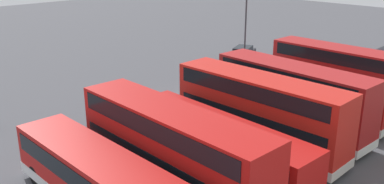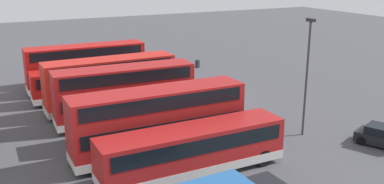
# 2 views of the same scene
# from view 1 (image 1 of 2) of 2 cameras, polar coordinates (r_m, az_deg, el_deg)

# --- Properties ---
(ground_plane) EXTENTS (140.00, 140.00, 0.00)m
(ground_plane) POSITION_cam_1_polar(r_m,az_deg,el_deg) (34.25, -2.76, -1.27)
(ground_plane) COLOR #47474C
(bus_single_deck_near_end) EXTENTS (2.70, 11.74, 2.95)m
(bus_single_deck_near_end) POSITION_cam_1_polar(r_m,az_deg,el_deg) (38.24, 20.89, 2.19)
(bus_single_deck_near_end) COLOR #A51919
(bus_single_deck_near_end) RESTS_ON ground
(bus_double_decker_second) EXTENTS (2.69, 11.67, 4.55)m
(bus_double_decker_second) POSITION_cam_1_polar(r_m,az_deg,el_deg) (34.70, 19.71, 2.14)
(bus_double_decker_second) COLOR #A51919
(bus_double_decker_second) RESTS_ON ground
(bus_single_deck_third) EXTENTS (2.77, 10.72, 2.95)m
(bus_single_deck_third) POSITION_cam_1_polar(r_m,az_deg,el_deg) (32.07, 16.53, -0.40)
(bus_single_deck_third) COLOR #B71411
(bus_single_deck_third) RESTS_ON ground
(bus_double_decker_fourth) EXTENTS (3.03, 11.17, 4.55)m
(bus_double_decker_fourth) POSITION_cam_1_polar(r_m,az_deg,el_deg) (28.74, 13.21, -0.56)
(bus_double_decker_fourth) COLOR #A51919
(bus_double_decker_fourth) RESTS_ON ground
(bus_double_decker_fifth) EXTENTS (2.74, 11.29, 4.55)m
(bus_double_decker_fifth) POSITION_cam_1_polar(r_m,az_deg,el_deg) (25.87, 8.96, -2.46)
(bus_double_decker_fifth) COLOR red
(bus_double_decker_fifth) RESTS_ON ground
(bus_single_deck_sixth) EXTENTS (3.01, 11.93, 2.95)m
(bus_single_deck_sixth) POSITION_cam_1_polar(r_m,az_deg,el_deg) (23.29, 3.52, -6.93)
(bus_single_deck_sixth) COLOR #B71411
(bus_single_deck_sixth) RESTS_ON ground
(bus_double_decker_seventh) EXTENTS (2.80, 11.72, 4.55)m
(bus_double_decker_seventh) POSITION_cam_1_polar(r_m,az_deg,el_deg) (20.70, -2.75, -7.83)
(bus_double_decker_seventh) COLOR #B71411
(bus_double_decker_seventh) RESTS_ON ground
(bus_single_deck_far_end) EXTENTS (2.65, 11.94, 2.95)m
(bus_single_deck_far_end) POSITION_cam_1_polar(r_m,az_deg,el_deg) (20.13, -12.08, -11.76)
(bus_single_deck_far_end) COLOR #B71411
(bus_single_deck_far_end) RESTS_ON ground
(car_hatchback_silver) EXTENTS (4.57, 3.29, 1.43)m
(car_hatchback_silver) POSITION_cam_1_polar(r_m,az_deg,el_deg) (47.61, 6.89, 5.22)
(car_hatchback_silver) COLOR black
(car_hatchback_silver) RESTS_ON ground
(lamp_post_tall) EXTENTS (0.70, 0.30, 8.65)m
(lamp_post_tall) POSITION_cam_1_polar(r_m,az_deg,el_deg) (41.09, 7.22, 9.21)
(lamp_post_tall) COLOR #38383D
(lamp_post_tall) RESTS_ON ground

